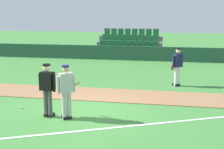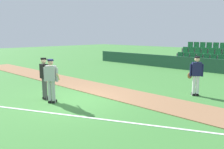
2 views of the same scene
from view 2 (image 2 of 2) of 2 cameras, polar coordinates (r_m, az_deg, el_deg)
The scene contains 9 objects.
ground_plane at distance 10.24m, azimuth -9.50°, elevation -6.00°, with size 80.00×80.00×0.00m, color #42843A.
infield_dirt_path at distance 11.62m, azimuth -0.71°, elevation -3.93°, with size 28.00×1.98×0.03m, color #9E704C.
foul_line_chalk at distance 7.76m, azimuth 0.85°, elevation -10.92°, with size 12.00×0.10×0.01m, color white.
dugout_fence at distance 19.01m, azimuth 19.17°, elevation 2.30°, with size 20.00×0.16×1.00m, color #234C38.
stadium_bleachers at distance 20.70m, azimuth 21.42°, elevation 3.00°, with size 5.00×2.95×2.05m.
batter_grey_jersey at distance 9.79m, azimuth -14.14°, elevation -1.07°, with size 0.73×0.70×1.76m.
umpire_home_plate at distance 10.39m, azimuth -15.61°, elevation -0.35°, with size 0.59×0.34×1.76m.
runner_navy_jersey at distance 11.26m, azimuth 19.19°, elevation 0.02°, with size 0.59×0.48×1.76m.
baseball at distance 11.98m, azimuth -16.02°, elevation -3.78°, with size 0.07×0.07×0.07m, color white.
Camera 2 is at (8.01, -5.78, 2.72)m, focal length 38.75 mm.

